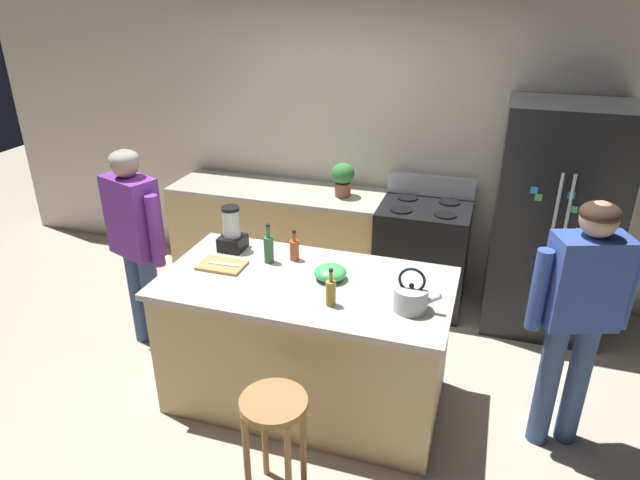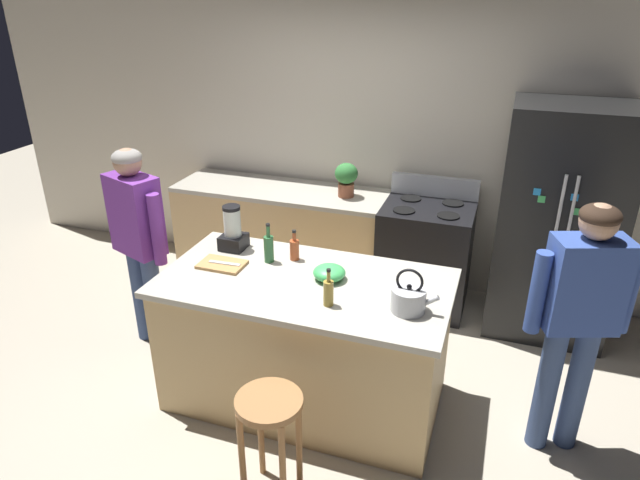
# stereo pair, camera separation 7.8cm
# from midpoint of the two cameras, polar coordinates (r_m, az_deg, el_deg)

# --- Properties ---
(ground_plane) EXTENTS (14.00, 14.00, 0.00)m
(ground_plane) POSITION_cam_midpoint_polar(r_m,az_deg,el_deg) (4.06, -0.87, -15.67)
(ground_plane) COLOR #B2A893
(back_wall) EXTENTS (8.00, 0.10, 2.70)m
(back_wall) POSITION_cam_midpoint_polar(r_m,az_deg,el_deg) (5.13, 6.60, 10.11)
(back_wall) COLOR beige
(back_wall) RESTS_ON ground_plane
(kitchen_island) EXTENTS (1.84, 0.97, 0.93)m
(kitchen_island) POSITION_cam_midpoint_polar(r_m,az_deg,el_deg) (3.78, -0.92, -10.28)
(kitchen_island) COLOR tan
(kitchen_island) RESTS_ON ground_plane
(back_counter_run) EXTENTS (2.00, 0.64, 0.93)m
(back_counter_run) POSITION_cam_midpoint_polar(r_m,az_deg,el_deg) (5.29, -3.32, 0.52)
(back_counter_run) COLOR tan
(back_counter_run) RESTS_ON ground_plane
(refrigerator) EXTENTS (0.90, 0.73, 1.86)m
(refrigerator) POSITION_cam_midpoint_polar(r_m,az_deg,el_deg) (4.74, 23.53, 1.53)
(refrigerator) COLOR black
(refrigerator) RESTS_ON ground_plane
(stove_range) EXTENTS (0.76, 0.65, 1.11)m
(stove_range) POSITION_cam_midpoint_polar(r_m,az_deg,el_deg) (4.95, 11.07, -1.58)
(stove_range) COLOR black
(stove_range) RESTS_ON ground_plane
(person_by_island_left) EXTENTS (0.59, 0.34, 1.59)m
(person_by_island_left) POSITION_cam_midpoint_polar(r_m,az_deg,el_deg) (4.33, -17.62, 0.81)
(person_by_island_left) COLOR #384C7A
(person_by_island_left) RESTS_ON ground_plane
(person_by_sink_right) EXTENTS (0.59, 0.34, 1.61)m
(person_by_sink_right) POSITION_cam_midpoint_polar(r_m,az_deg,el_deg) (3.47, 25.52, -6.44)
(person_by_sink_right) COLOR #384C7A
(person_by_sink_right) RESTS_ON ground_plane
(bar_stool) EXTENTS (0.36, 0.36, 0.67)m
(bar_stool) POSITION_cam_midpoint_polar(r_m,az_deg,el_deg) (3.12, -4.40, -17.99)
(bar_stool) COLOR #9E6B3D
(bar_stool) RESTS_ON ground_plane
(potted_plant) EXTENTS (0.20, 0.20, 0.30)m
(potted_plant) POSITION_cam_midpoint_polar(r_m,az_deg,el_deg) (4.87, 3.16, 6.39)
(potted_plant) COLOR brown
(potted_plant) RESTS_ON back_counter_run
(blender_appliance) EXTENTS (0.17, 0.17, 0.32)m
(blender_appliance) POSITION_cam_midpoint_polar(r_m,az_deg,el_deg) (3.94, -8.33, 0.93)
(blender_appliance) COLOR black
(blender_appliance) RESTS_ON kitchen_island
(bottle_olive_oil) EXTENTS (0.07, 0.07, 0.28)m
(bottle_olive_oil) POSITION_cam_midpoint_polar(r_m,az_deg,el_deg) (3.73, -4.65, -0.81)
(bottle_olive_oil) COLOR #2D6638
(bottle_olive_oil) RESTS_ON kitchen_island
(bottle_vinegar) EXTENTS (0.06, 0.06, 0.24)m
(bottle_vinegar) POSITION_cam_midpoint_polar(r_m,az_deg,el_deg) (3.23, 1.56, -5.33)
(bottle_vinegar) COLOR olive
(bottle_vinegar) RESTS_ON kitchen_island
(bottle_cooking_sauce) EXTENTS (0.06, 0.06, 0.22)m
(bottle_cooking_sauce) POSITION_cam_midpoint_polar(r_m,az_deg,el_deg) (3.76, -2.03, -0.92)
(bottle_cooking_sauce) COLOR #B24C26
(bottle_cooking_sauce) RESTS_ON kitchen_island
(mixing_bowl) EXTENTS (0.21, 0.21, 0.09)m
(mixing_bowl) POSITION_cam_midpoint_polar(r_m,az_deg,el_deg) (3.53, 1.59, -3.35)
(mixing_bowl) COLOR #3FB259
(mixing_bowl) RESTS_ON kitchen_island
(tea_kettle) EXTENTS (0.28, 0.20, 0.27)m
(tea_kettle) POSITION_cam_midpoint_polar(r_m,az_deg,el_deg) (3.23, 9.73, -5.91)
(tea_kettle) COLOR #B7BABF
(tea_kettle) RESTS_ON kitchen_island
(cutting_board) EXTENTS (0.30, 0.20, 0.02)m
(cutting_board) POSITION_cam_midpoint_polar(r_m,az_deg,el_deg) (3.75, -9.39, -2.48)
(cutting_board) COLOR #B7844C
(cutting_board) RESTS_ON kitchen_island
(chef_knife) EXTENTS (0.22, 0.04, 0.01)m
(chef_knife) POSITION_cam_midpoint_polar(r_m,az_deg,el_deg) (3.74, -9.13, -2.35)
(chef_knife) COLOR #B7BABF
(chef_knife) RESTS_ON cutting_board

